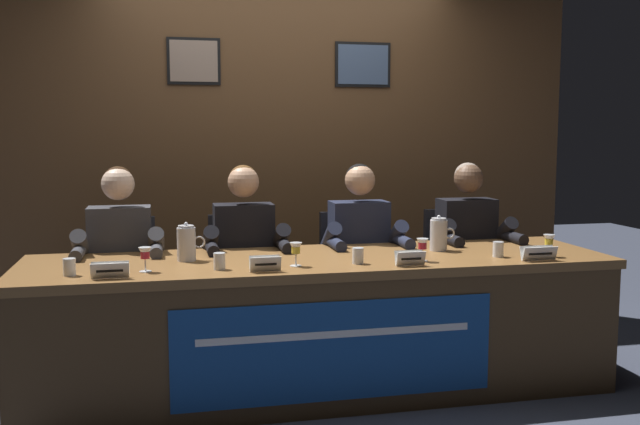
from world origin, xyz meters
TOP-DOWN VIEW (x-y plane):
  - ground_plane at (0.00, 0.00)m, footprint 12.00×12.00m
  - wall_back_panelled at (0.00, 1.36)m, footprint 4.42×0.14m
  - conference_table at (-0.00, -0.11)m, footprint 3.22×0.89m
  - chair_far_left at (-1.09, 0.63)m, footprint 0.44×0.45m
  - panelist_far_left at (-1.09, 0.43)m, footprint 0.51×0.48m
  - nameplate_far_left at (-1.10, -0.34)m, footprint 0.18×0.06m
  - juice_glass_far_left at (-0.94, -0.21)m, footprint 0.06×0.06m
  - water_cup_far_left at (-1.29, -0.23)m, footprint 0.06×0.06m
  - chair_center_left at (-0.36, 0.63)m, footprint 0.44×0.45m
  - panelist_center_left at (-0.36, 0.43)m, footprint 0.51×0.48m
  - nameplate_center_left at (-0.35, -0.33)m, footprint 0.15×0.06m
  - juice_glass_center_left at (-0.18, -0.23)m, footprint 0.06×0.06m
  - water_cup_center_left at (-0.57, -0.23)m, footprint 0.06×0.06m
  - chair_center_right at (0.36, 0.63)m, footprint 0.44×0.45m
  - panelist_center_right at (0.36, 0.43)m, footprint 0.51×0.48m
  - nameplate_center_right at (0.40, -0.34)m, footprint 0.15×0.06m
  - juice_glass_center_right at (0.51, -0.24)m, footprint 0.06×0.06m
  - water_cup_center_right at (0.15, -0.23)m, footprint 0.06×0.06m
  - chair_far_right at (1.09, 0.63)m, footprint 0.44×0.45m
  - panelist_far_right at (1.09, 0.43)m, footprint 0.51×0.48m
  - nameplate_far_right at (1.13, -0.35)m, footprint 0.20×0.06m
  - juice_glass_far_right at (1.25, -0.25)m, footprint 0.06×0.06m
  - water_cup_far_right at (0.97, -0.20)m, footprint 0.06×0.06m
  - water_pitcher_left_side at (-0.72, 0.06)m, footprint 0.15×0.10m
  - water_pitcher_right_side at (0.73, 0.07)m, footprint 0.15×0.10m

SIDE VIEW (x-z plane):
  - ground_plane at x=0.00m, z-range 0.00..0.00m
  - chair_far_left at x=-1.09m, z-range -0.01..0.90m
  - chair_center_left at x=-0.36m, z-range -0.01..0.90m
  - chair_center_right at x=0.36m, z-range -0.01..0.90m
  - chair_far_right at x=1.09m, z-range -0.01..0.90m
  - conference_table at x=0.00m, z-range 0.14..0.89m
  - panelist_far_left at x=-1.09m, z-range 0.10..1.34m
  - panelist_center_left at x=-0.36m, z-range 0.10..1.34m
  - panelist_center_right at x=0.36m, z-range 0.10..1.34m
  - panelist_far_right at x=1.09m, z-range 0.10..1.34m
  - water_cup_far_left at x=-1.29m, z-range 0.74..0.83m
  - water_cup_center_left at x=-0.57m, z-range 0.74..0.83m
  - water_cup_center_right at x=0.15m, z-range 0.74..0.83m
  - water_cup_far_right at x=0.97m, z-range 0.74..0.83m
  - nameplate_far_left at x=-1.10m, z-range 0.75..0.83m
  - nameplate_center_left at x=-0.35m, z-range 0.75..0.83m
  - nameplate_center_right at x=0.40m, z-range 0.75..0.83m
  - nameplate_far_right at x=1.13m, z-range 0.75..0.83m
  - juice_glass_far_left at x=-0.94m, z-range 0.77..0.90m
  - juice_glass_center_left at x=-0.18m, z-range 0.77..0.90m
  - juice_glass_center_right at x=0.51m, z-range 0.77..0.90m
  - juice_glass_far_right at x=1.25m, z-range 0.77..0.90m
  - water_pitcher_left_side at x=-0.72m, z-range 0.74..0.95m
  - water_pitcher_right_side at x=0.73m, z-range 0.74..0.95m
  - wall_back_panelled at x=0.00m, z-range 0.00..2.60m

